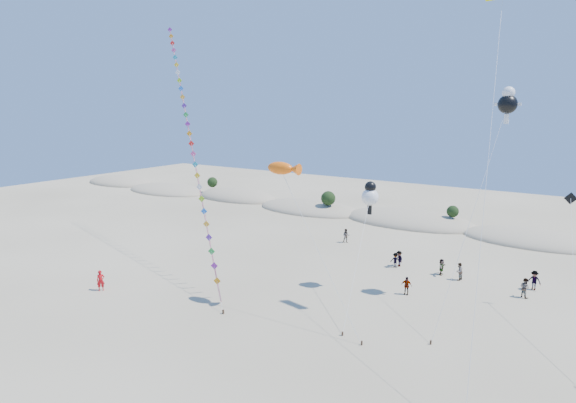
# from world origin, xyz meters

# --- Properties ---
(ground) EXTENTS (160.00, 160.00, 0.00)m
(ground) POSITION_xyz_m (0.00, 0.00, 0.00)
(ground) COLOR gray
(ground) RESTS_ON ground
(dune_ridge) EXTENTS (145.30, 11.49, 5.57)m
(dune_ridge) POSITION_xyz_m (1.06, 45.14, 0.11)
(dune_ridge) COLOR tan
(dune_ridge) RESTS_ON ground
(kite_train) EXTENTS (24.57, 18.62, 26.35)m
(kite_train) POSITION_xyz_m (-14.28, 16.94, 13.62)
(kite_train) COLOR #3F2D1E
(kite_train) RESTS_ON ground
(fish_kite) EXTENTS (9.77, 3.23, 11.87)m
(fish_kite) POSITION_xyz_m (1.53, 11.22, 11.34)
(fish_kite) COLOR #3F2D1E
(fish_kite) RESTS_ON ground
(cartoon_kite_low) EXTENTS (3.20, 10.36, 9.75)m
(cartoon_kite_low) POSITION_xyz_m (5.62, 18.62, 8.53)
(cartoon_kite_low) COLOR #3F2D1E
(cartoon_kite_low) RESTS_ON ground
(cartoon_kite_high) EXTENTS (2.83, 11.87, 17.67)m
(cartoon_kite_high) POSITION_xyz_m (15.46, 22.32, 16.42)
(cartoon_kite_high) COLOR #3F2D1E
(cartoon_kite_high) RESTS_ON ground
(dark_kite) EXTENTS (2.53, 12.76, 9.53)m
(dark_kite) POSITION_xyz_m (21.02, 19.83, 6.48)
(dark_kite) COLOR #3F2D1E
(dark_kite) RESTS_ON ground
(flyer_foreground) EXTENTS (0.75, 0.81, 1.86)m
(flyer_foreground) POSITION_xyz_m (-13.88, 4.95, 0.93)
(flyer_foreground) COLOR red
(flyer_foreground) RESTS_ON ground
(beachgoers) EXTENTS (29.34, 12.53, 1.85)m
(beachgoers) POSITION_xyz_m (12.65, 25.50, 0.85)
(beachgoers) COLOR slate
(beachgoers) RESTS_ON ground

